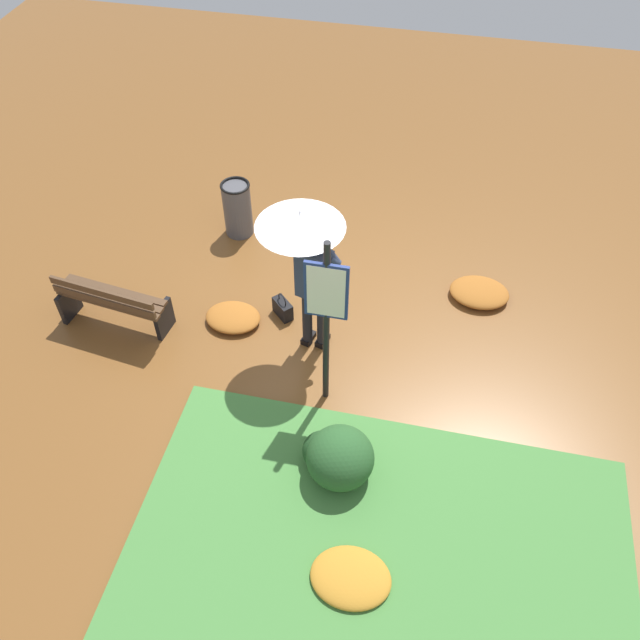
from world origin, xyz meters
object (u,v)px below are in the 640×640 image
(person_with_umbrella, at_px, (306,248))
(handbag, at_px, (283,308))
(trash_bin, at_px, (237,209))
(park_bench, at_px, (111,303))
(info_sign_post, at_px, (326,309))

(person_with_umbrella, relative_size, handbag, 5.53)
(person_with_umbrella, xyz_separation_m, handbag, (0.43, -0.40, -1.42))
(handbag, height_order, trash_bin, trash_bin)
(park_bench, bearing_deg, trash_bin, -114.53)
(handbag, relative_size, park_bench, 0.26)
(person_with_umbrella, bearing_deg, trash_bin, -52.31)
(person_with_umbrella, height_order, trash_bin, person_with_umbrella)
(person_with_umbrella, bearing_deg, info_sign_post, 116.74)
(park_bench, distance_m, trash_bin, 2.32)
(person_with_umbrella, distance_m, park_bench, 2.70)
(person_with_umbrella, distance_m, trash_bin, 2.65)
(park_bench, relative_size, trash_bin, 1.68)
(info_sign_post, bearing_deg, handbag, -54.94)
(handbag, bearing_deg, trash_bin, -55.25)
(info_sign_post, height_order, park_bench, info_sign_post)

